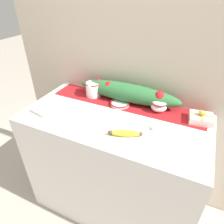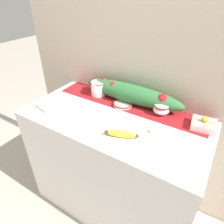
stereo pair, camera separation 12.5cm
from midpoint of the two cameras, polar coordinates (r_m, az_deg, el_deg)
ground_plane at (r=1.95m, az=2.52°, el=-24.00°), size 12.00×12.00×0.00m
countertop at (r=1.59m, az=2.92°, el=-15.08°), size 1.21×0.61×0.90m
back_wall at (r=1.43m, az=10.42°, el=14.76°), size 2.01×0.04×2.40m
table_runner at (r=1.44m, az=7.20°, el=2.22°), size 1.11×0.21×0.00m
cream_pitcher at (r=1.52m, az=-1.54°, el=6.83°), size 0.12×0.14×0.11m
sugar_bowl at (r=1.35m, az=16.56°, el=1.02°), size 0.11×0.11×0.10m
small_dish at (r=1.41m, az=5.64°, el=2.21°), size 0.14×0.14×0.02m
banana at (r=1.13m, az=5.92°, el=-6.39°), size 0.19×0.10×0.04m
spoon at (r=1.20m, az=13.56°, el=-5.22°), size 0.15×0.09×0.01m
napkin_stack at (r=1.45m, az=-15.19°, el=1.87°), size 0.16×0.16×0.02m
gift_box at (r=1.32m, az=27.27°, el=-3.24°), size 0.15×0.14×0.08m
poinsettia_garland at (r=1.43m, az=7.98°, el=5.26°), size 0.76×0.15×0.13m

